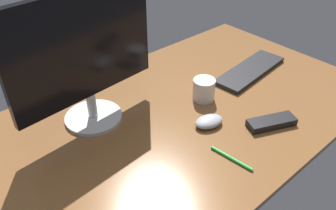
% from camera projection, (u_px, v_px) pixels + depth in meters
% --- Properties ---
extents(desk, '(1.40, 0.84, 0.02)m').
position_uv_depth(desk, '(184.00, 113.00, 1.21)').
color(desk, brown).
rests_on(desk, ground).
extents(monitor, '(0.50, 0.19, 0.44)m').
position_uv_depth(monitor, '(84.00, 56.00, 1.03)').
color(monitor, silver).
rests_on(monitor, desk).
extents(keyboard, '(0.37, 0.15, 0.02)m').
position_uv_depth(keyboard, '(250.00, 70.00, 1.42)').
color(keyboard, black).
rests_on(keyboard, desk).
extents(computer_mouse, '(0.11, 0.09, 0.03)m').
position_uv_depth(computer_mouse, '(209.00, 121.00, 1.13)').
color(computer_mouse, '#999EA5').
rests_on(computer_mouse, desk).
extents(tv_remote, '(0.17, 0.12, 0.02)m').
position_uv_depth(tv_remote, '(271.00, 122.00, 1.14)').
color(tv_remote, black).
rests_on(tv_remote, desk).
extents(coffee_mug, '(0.08, 0.08, 0.08)m').
position_uv_depth(coffee_mug, '(204.00, 89.00, 1.24)').
color(coffee_mug, silver).
rests_on(coffee_mug, desk).
extents(pen, '(0.03, 0.14, 0.01)m').
position_uv_depth(pen, '(231.00, 158.00, 1.01)').
color(pen, green).
rests_on(pen, desk).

